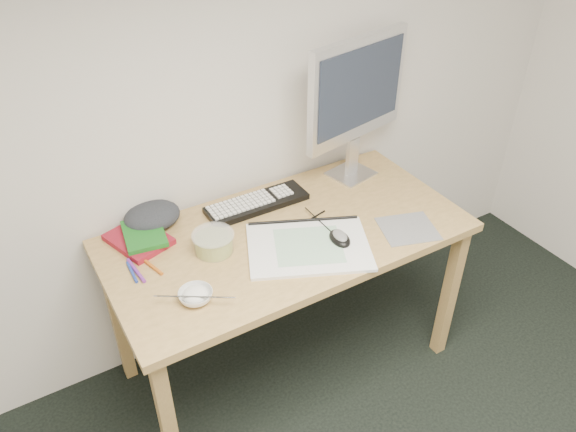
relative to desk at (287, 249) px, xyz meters
name	(u,v)px	position (x,y,z in m)	size (l,w,h in m)	color
desk	(287,249)	(0.00, 0.00, 0.00)	(1.40, 0.70, 0.75)	tan
mousepad	(408,229)	(0.42, -0.22, 0.08)	(0.21, 0.19, 0.00)	slate
sketchpad	(309,247)	(0.02, -0.13, 0.09)	(0.45, 0.32, 0.01)	silver
keyboard	(257,203)	(-0.02, 0.22, 0.09)	(0.43, 0.14, 0.03)	black
monitor	(357,93)	(0.47, 0.23, 0.47)	(0.53, 0.20, 0.62)	silver
mouse	(340,236)	(0.14, -0.16, 0.11)	(0.07, 0.11, 0.04)	black
rice_bowl	(196,296)	(-0.45, -0.17, 0.10)	(0.12, 0.12, 0.04)	silver
chopsticks	(194,297)	(-0.46, -0.19, 0.12)	(0.02, 0.02, 0.26)	silver
fruit_tub	(214,243)	(-0.29, 0.04, 0.12)	(0.16, 0.16, 0.08)	#E3D750
book_red	(139,239)	(-0.51, 0.23, 0.09)	(0.17, 0.23, 0.02)	maroon
book_green	(144,234)	(-0.49, 0.23, 0.11)	(0.15, 0.20, 0.02)	#18601B
cloth_lump	(152,216)	(-0.43, 0.31, 0.12)	(0.19, 0.15, 0.08)	#292D31
pencil_pink	(284,227)	(0.00, 0.03, 0.09)	(0.01, 0.01, 0.18)	pink
pencil_tan	(278,223)	(0.00, 0.07, 0.09)	(0.01, 0.01, 0.18)	tan
pencil_black	(310,220)	(0.12, 0.02, 0.09)	(0.01, 0.01, 0.18)	black
marker_blue	(132,272)	(-0.59, 0.07, 0.09)	(0.01, 0.01, 0.12)	#1D369F
marker_orange	(151,265)	(-0.52, 0.07, 0.09)	(0.01, 0.01, 0.13)	#C15D16
marker_purple	(136,270)	(-0.58, 0.07, 0.09)	(0.01, 0.01, 0.15)	#732895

